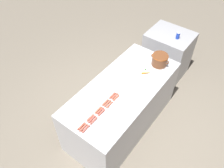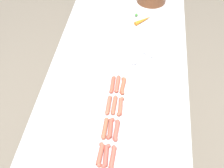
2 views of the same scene
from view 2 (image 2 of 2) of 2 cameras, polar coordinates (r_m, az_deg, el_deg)
The scene contains 16 objects.
ground_plane at distance 2.69m, azimuth 1.14°, elevation -9.41°, with size 20.00×20.00×0.00m, color #756B5B.
griddle_counter at distance 2.31m, azimuth 1.31°, elevation -3.39°, with size 0.92×2.03×0.92m.
hot_dog_1 at distance 1.52m, azimuth -2.36°, elevation -13.92°, with size 0.03×0.14×0.03m.
hot_dog_2 at distance 1.60m, azimuth -1.41°, elevation -8.84°, with size 0.03×0.14×0.03m.
hot_dog_3 at distance 1.69m, azimuth -0.70°, elevation -4.24°, with size 0.03×0.14×0.03m.
hot_dog_4 at distance 1.79m, azimuth 0.10°, elevation -0.11°, with size 0.03×0.14×0.03m.
hot_dog_6 at distance 1.52m, azimuth -1.22°, elevation -14.16°, with size 0.03×0.14×0.03m.
hot_dog_7 at distance 1.60m, azimuth -0.32°, elevation -8.86°, with size 0.03×0.14×0.03m.
hot_dog_8 at distance 1.69m, azimuth 0.45°, elevation -4.23°, with size 0.03×0.14×0.03m.
hot_dog_9 at distance 1.80m, azimuth 1.12°, elevation 0.00°, with size 0.03×0.14×0.03m.
hot_dog_11 at distance 1.51m, azimuth 0.13°, elevation -14.51°, with size 0.03×0.14×0.03m.
hot_dog_12 at distance 1.59m, azimuth 0.90°, elevation -9.25°, with size 0.03×0.14×0.03m.
hot_dog_13 at distance 1.69m, azimuth 1.71°, elevation -4.50°, with size 0.03×0.14×0.03m.
hot_dog_14 at distance 1.79m, azimuth 2.20°, elevation -0.37°, with size 0.03×0.14×0.03m.
serving_spoon at distance 1.97m, azimuth 5.69°, elevation 4.84°, with size 0.25×0.17×0.02m.
carrot at distance 2.31m, azimuth 6.25°, elevation 12.69°, with size 0.15×0.14×0.03m.
Camera 2 is at (0.14, -1.41, 2.28)m, focal length 45.69 mm.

